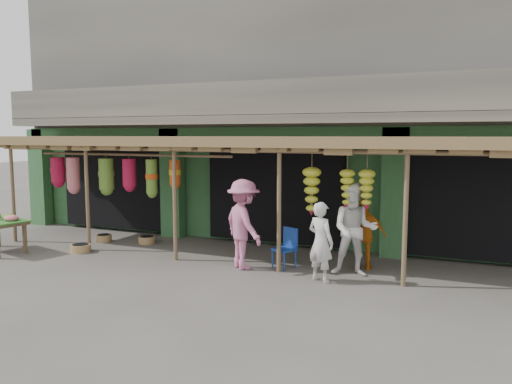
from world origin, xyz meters
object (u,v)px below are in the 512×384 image
at_px(blue_chair, 287,246).
at_px(person_front, 321,242).
at_px(person_right, 355,229).
at_px(person_vendor, 364,234).
at_px(person_shopper, 243,224).

height_order(blue_chair, person_front, person_front).
distance_m(blue_chair, person_right, 1.53).
height_order(person_vendor, person_shopper, person_shopper).
distance_m(person_right, person_vendor, 0.56).
xyz_separation_m(person_right, person_vendor, (0.10, 0.52, -0.19)).
height_order(blue_chair, person_shopper, person_shopper).
xyz_separation_m(person_front, person_shopper, (-1.77, 0.28, 0.17)).
relative_size(blue_chair, person_right, 0.45).
bearing_deg(person_vendor, blue_chair, 13.59).
height_order(person_right, person_shopper, person_shopper).
xyz_separation_m(blue_chair, person_shopper, (-0.82, -0.42, 0.48)).
relative_size(person_right, person_vendor, 1.25).
distance_m(person_vendor, person_shopper, 2.55).
distance_m(person_right, person_shopper, 2.31).
xyz_separation_m(person_right, person_shopper, (-2.27, -0.39, 0.01)).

